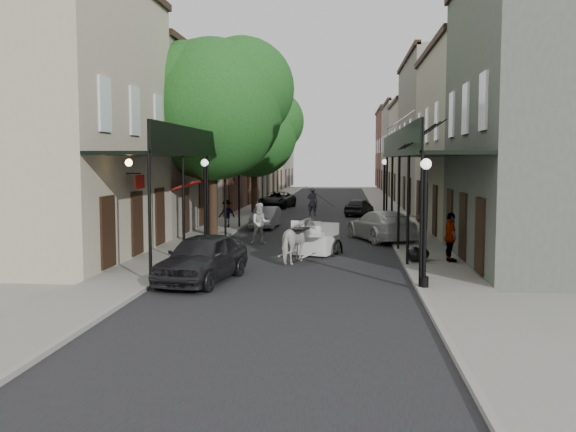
% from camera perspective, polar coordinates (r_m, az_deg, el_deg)
% --- Properties ---
extents(ground, '(140.00, 140.00, 0.00)m').
position_cam_1_polar(ground, '(21.02, 0.09, -5.37)').
color(ground, gray).
rests_on(ground, ground).
extents(road, '(8.00, 90.00, 0.01)m').
position_cam_1_polar(road, '(40.81, 2.59, -0.32)').
color(road, black).
rests_on(road, ground).
extents(sidewalk_left, '(2.20, 90.00, 0.12)m').
position_cam_1_polar(sidewalk_left, '(41.33, -4.35, -0.18)').
color(sidewalk_left, gray).
rests_on(sidewalk_left, ground).
extents(sidewalk_right, '(2.20, 90.00, 0.12)m').
position_cam_1_polar(sidewalk_right, '(40.88, 9.61, -0.30)').
color(sidewalk_right, gray).
rests_on(sidewalk_right, ground).
extents(building_row_left, '(5.00, 80.00, 10.50)m').
position_cam_1_polar(building_row_left, '(51.68, -6.50, 6.59)').
color(building_row_left, '#ACA589').
rests_on(building_row_left, ground).
extents(building_row_right, '(5.00, 80.00, 10.50)m').
position_cam_1_polar(building_row_right, '(51.06, 12.89, 6.52)').
color(building_row_right, gray).
rests_on(building_row_right, ground).
extents(gallery_left, '(2.20, 18.05, 4.88)m').
position_cam_1_polar(gallery_left, '(28.36, -8.36, 5.49)').
color(gallery_left, black).
rests_on(gallery_left, sidewalk_left).
extents(gallery_right, '(2.20, 18.05, 4.88)m').
position_cam_1_polar(gallery_right, '(27.73, 11.36, 5.46)').
color(gallery_right, black).
rests_on(gallery_right, sidewalk_right).
extents(tree_near, '(7.31, 6.80, 9.63)m').
position_cam_1_polar(tree_near, '(31.47, -5.97, 9.90)').
color(tree_near, '#382619').
rests_on(tree_near, sidewalk_left).
extents(tree_far, '(6.45, 6.00, 8.61)m').
position_cam_1_polar(tree_far, '(45.23, -2.56, 7.60)').
color(tree_far, '#382619').
rests_on(tree_far, sidewalk_left).
extents(lamppost_right_near, '(0.32, 0.32, 3.71)m').
position_cam_1_polar(lamppost_right_near, '(18.81, 12.07, -0.40)').
color(lamppost_right_near, black).
rests_on(lamppost_right_near, sidewalk_right).
extents(lamppost_left, '(0.32, 0.32, 3.71)m').
position_cam_1_polar(lamppost_left, '(27.30, -7.38, 1.32)').
color(lamppost_left, black).
rests_on(lamppost_left, sidewalk_left).
extents(lamppost_right_far, '(0.32, 0.32, 3.71)m').
position_cam_1_polar(lamppost_right_far, '(38.69, 8.55, 2.37)').
color(lamppost_right_far, black).
rests_on(lamppost_right_far, sidewalk_right).
extents(horse, '(1.38, 2.11, 1.64)m').
position_cam_1_polar(horse, '(23.61, 0.90, -2.21)').
color(horse, silver).
rests_on(horse, ground).
extents(carriage, '(2.09, 2.69, 2.74)m').
position_cam_1_polar(carriage, '(25.98, 2.83, -1.02)').
color(carriage, black).
rests_on(carriage, ground).
extents(pedestrian_walking, '(1.07, 0.93, 1.86)m').
position_cam_1_polar(pedestrian_walking, '(28.90, -2.46, -0.67)').
color(pedestrian_walking, beige).
rests_on(pedestrian_walking, ground).
extents(pedestrian_sidewalk_left, '(1.12, 1.00, 1.51)m').
position_cam_1_polar(pedestrian_sidewalk_left, '(35.18, -5.48, 0.23)').
color(pedestrian_sidewalk_left, gray).
rests_on(pedestrian_sidewalk_left, sidewalk_left).
extents(pedestrian_sidewalk_right, '(0.57, 1.09, 1.78)m').
position_cam_1_polar(pedestrian_sidewalk_right, '(23.80, 14.26, -1.85)').
color(pedestrian_sidewalk_right, gray).
rests_on(pedestrian_sidewalk_right, sidewalk_right).
extents(car_left_near, '(2.54, 4.67, 1.51)m').
position_cam_1_polar(car_left_near, '(20.11, -7.64, -3.71)').
color(car_left_near, black).
rests_on(car_left_near, ground).
extents(car_left_mid, '(1.45, 3.64, 1.18)m').
position_cam_1_polar(car_left_mid, '(35.63, -1.98, -0.15)').
color(car_left_mid, gray).
rests_on(car_left_mid, ground).
extents(car_left_far, '(2.86, 4.94, 1.29)m').
position_cam_1_polar(car_left_far, '(50.66, -0.97, 1.45)').
color(car_left_far, black).
rests_on(car_left_far, ground).
extents(car_right_near, '(3.54, 5.34, 1.44)m').
position_cam_1_polar(car_right_near, '(30.36, 8.29, -0.85)').
color(car_right_near, silver).
rests_on(car_right_near, ground).
extents(car_right_far, '(2.30, 3.78, 1.20)m').
position_cam_1_polar(car_right_far, '(43.80, 6.35, 0.80)').
color(car_right_far, black).
rests_on(car_right_far, ground).
extents(trash_bags, '(0.90, 1.05, 0.55)m').
position_cam_1_polar(trash_bags, '(23.76, 11.44, -3.35)').
color(trash_bags, black).
rests_on(trash_bags, sidewalk_right).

